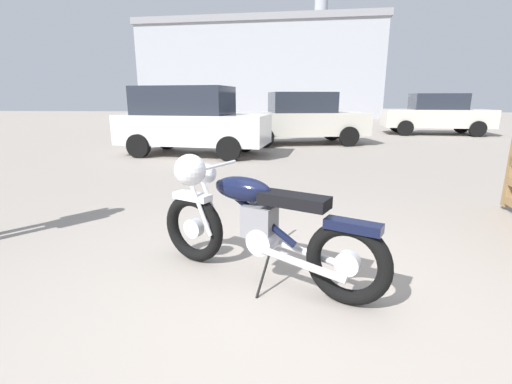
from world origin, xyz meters
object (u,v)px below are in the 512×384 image
silver_sedan_mid (301,118)px  dark_sedan_left (436,114)px  white_estate_far (191,120)px  vintage_motorcycle (254,224)px

silver_sedan_mid → dark_sedan_left: same height
white_estate_far → dark_sedan_left: bearing=44.0°
vintage_motorcycle → silver_sedan_mid: (0.70, 9.53, 0.34)m
dark_sedan_left → silver_sedan_mid: bearing=-141.6°
vintage_motorcycle → dark_sedan_left: (6.44, 13.32, 0.34)m
silver_sedan_mid → dark_sedan_left: bearing=-157.8°
white_estate_far → dark_sedan_left: white_estate_far is taller
vintage_motorcycle → silver_sedan_mid: bearing=-68.0°
vintage_motorcycle → white_estate_far: size_ratio=0.47×
white_estate_far → silver_sedan_mid: white_estate_far is taller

